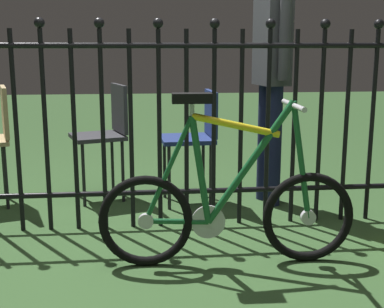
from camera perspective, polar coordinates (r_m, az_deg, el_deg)
ground_plane at (r=2.91m, az=-2.96°, el=-11.42°), size 20.00×20.00×0.00m
iron_fence at (r=3.26m, az=-4.54°, el=3.70°), size 4.23×0.07×1.37m
bicycle at (r=2.76m, az=3.90°, el=-5.81°), size 1.36×0.40×0.91m
chair_charcoal at (r=3.95m, az=-9.27°, el=2.75°), size 0.46×0.46×0.86m
chair_navy at (r=3.79m, az=0.49°, el=2.32°), size 0.40×0.39×0.82m
person_visitor at (r=3.79m, az=8.70°, el=10.11°), size 0.23×0.47×1.73m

